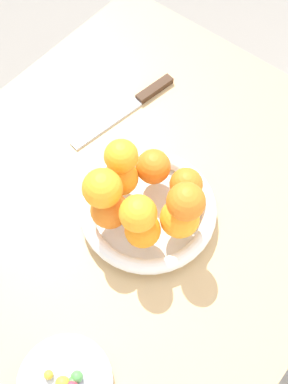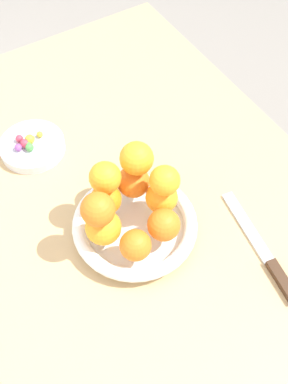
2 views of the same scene
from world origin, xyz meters
TOP-DOWN VIEW (x-y plane):
  - ground_plane at (0.00, 0.00)m, footprint 6.00×6.00m
  - dining_table at (0.00, 0.00)m, footprint 1.10×0.76m
  - fruit_bowl at (-0.10, 0.05)m, footprint 0.24×0.24m
  - candy_dish at (0.20, 0.13)m, footprint 0.14×0.14m
  - orange_0 at (-0.04, 0.01)m, footprint 0.06×0.06m
  - orange_1 at (-0.04, 0.08)m, footprint 0.06×0.06m
  - orange_2 at (-0.10, 0.11)m, footprint 0.07×0.07m
  - orange_3 at (-0.16, 0.08)m, footprint 0.06×0.06m
  - orange_4 at (-0.15, 0.02)m, footprint 0.06×0.06m
  - orange_5 at (-0.10, -0.01)m, footprint 0.06×0.06m
  - orange_6 at (-0.10, 0.12)m, footprint 0.06×0.06m
  - orange_7 at (-0.10, -0.01)m, footprint 0.06×0.06m
  - orange_8 at (-0.04, 0.07)m, footprint 0.06×0.06m
  - orange_9 at (-0.04, 0.01)m, footprint 0.06×0.06m
  - candy_ball_0 at (0.19, 0.14)m, footprint 0.02×0.02m
  - candy_ball_1 at (0.21, 0.13)m, footprint 0.02×0.02m
  - candy_ball_2 at (0.19, 0.14)m, footprint 0.02×0.02m
  - candy_ball_6 at (0.21, 0.11)m, footprint 0.01×0.01m
  - knife at (-0.27, -0.14)m, footprint 0.26×0.06m

SIDE VIEW (x-z plane):
  - ground_plane at x=0.00m, z-range 0.00..0.00m
  - dining_table at x=0.00m, z-range 0.28..1.02m
  - knife at x=-0.27m, z-range 0.74..0.75m
  - candy_dish at x=0.20m, z-range 0.74..0.76m
  - fruit_bowl at x=-0.10m, z-range 0.74..0.78m
  - candy_ball_6 at x=0.21m, z-range 0.76..0.78m
  - candy_ball_2 at x=0.19m, z-range 0.76..0.78m
  - candy_ball_0 at x=0.19m, z-range 0.76..0.78m
  - candy_ball_1 at x=0.21m, z-range 0.76..0.78m
  - orange_3 at x=-0.16m, z-range 0.78..0.84m
  - orange_1 at x=-0.04m, z-range 0.78..0.84m
  - orange_4 at x=-0.15m, z-range 0.78..0.84m
  - orange_5 at x=-0.10m, z-range 0.78..0.84m
  - orange_0 at x=-0.04m, z-range 0.78..0.84m
  - orange_2 at x=-0.10m, z-range 0.78..0.85m
  - orange_8 at x=-0.04m, z-range 0.84..0.90m
  - orange_7 at x=-0.10m, z-range 0.84..0.90m
  - orange_9 at x=-0.04m, z-range 0.84..0.91m
  - orange_6 at x=-0.10m, z-range 0.85..0.91m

